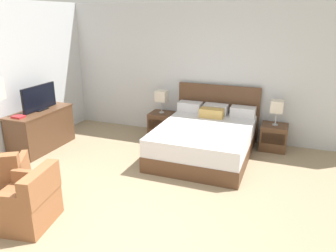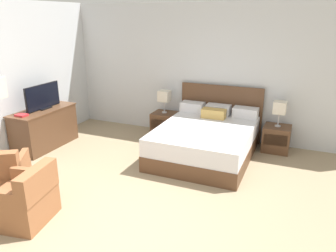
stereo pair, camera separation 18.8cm
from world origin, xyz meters
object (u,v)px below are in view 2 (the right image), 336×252
Objects in this scene: armchair_by_window at (1,177)px; armchair_companion at (24,201)px; table_lamp_right at (280,108)px; nightstand_left at (164,124)px; tv at (43,97)px; table_lamp_left at (164,96)px; book_red_cover at (22,115)px; bed at (206,139)px; nightstand_right at (276,139)px; dresser at (45,127)px.

armchair_by_window is 1.19× the size of armchair_companion.
table_lamp_right is at bearing 43.36° from armchair_by_window.
tv reaches higher than nightstand_left.
table_lamp_right is 0.57× the size of tv.
table_lamp_left is 2.38× the size of book_red_cover.
tv is (-1.90, -1.52, 0.76)m from nightstand_left.
bed is 4.28× the size of nightstand_right.
table_lamp_left reaches higher than book_red_cover.
nightstand_left is 2.36m from nightstand_right.
book_red_cover is at bearing -154.13° from nightstand_right.
table_lamp_right is at bearing 32.45° from bed.
armchair_by_window is (-2.32, -2.55, -0.04)m from bed.
dresser is at bearing 88.66° from book_red_cover.
bed reaches higher than table_lamp_right.
table_lamp_left is 0.36× the size of dresser.
tv is 0.59m from book_red_cover.
book_red_cover reaches higher than dresser.
nightstand_left is at bearing -179.96° from table_lamp_right.
armchair_by_window is (-3.50, -3.30, 0.04)m from nightstand_right.
table_lamp_left is 0.51× the size of armchair_by_window.
table_lamp_right reaches higher than nightstand_left.
table_lamp_right reaches higher than book_red_cover.
nightstand_left is 3.49m from armchair_by_window.
tv is (0.00, 0.05, 0.61)m from dresser.
table_lamp_right is (2.36, 0.00, 0.00)m from table_lamp_left.
dresser is at bearing -140.42° from nightstand_left.
dresser reaches higher than nightstand_right.
nightstand_left is at bearing 71.01° from armchair_by_window.
bed is 3.25m from tv.
bed is at bearing 47.76° from armchair_by_window.
armchair_companion is (-2.70, -3.65, -0.58)m from table_lamp_right.
tv is at bearing 88.52° from book_red_cover.
table_lamp_left is (-2.36, 0.00, 0.61)m from nightstand_right.
book_red_cover reaches higher than armchair_companion.
table_lamp_right is 4.76m from book_red_cover.
nightstand_right is 4.55m from dresser.
nightstand_left is 2.88m from book_red_cover.
table_lamp_left is 2.36m from table_lamp_right.
tv reaches higher than table_lamp_right.
tv reaches higher than armchair_by_window.
nightstand_right is 4.79m from book_red_cover.
armchair_companion is at bearing -95.23° from table_lamp_left.
table_lamp_right is (0.00, 0.00, 0.61)m from nightstand_right.
dresser is 1.89m from armchair_by_window.
table_lamp_left is at bearing 180.00° from table_lamp_right.
table_lamp_left is at bearing 179.96° from nightstand_right.
bed is 1.40m from nightstand_left.
table_lamp_right is at bearing 0.00° from table_lamp_left.
table_lamp_right is at bearing 53.57° from armchair_companion.
table_lamp_right is 4.85m from armchair_by_window.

